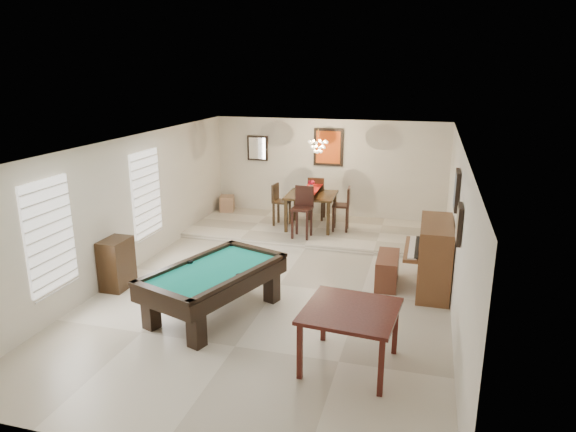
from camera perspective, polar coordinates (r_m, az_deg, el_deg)
The scene contains 26 objects.
ground_plane at distance 9.50m, azimuth -0.97°, elevation -7.71°, with size 6.00×9.00×0.02m, color beige.
wall_back at distance 13.31m, azimuth 4.49°, elevation 5.10°, with size 6.00×0.04×2.60m, color silver.
wall_front at distance 5.21m, azimuth -15.52°, elevation -13.49°, with size 6.00×0.04×2.60m, color silver.
wall_left at distance 10.28m, azimuth -17.27°, elevation 1.14°, with size 0.04×9.00×2.60m, color silver.
wall_right at distance 8.73m, azimuth 18.25°, elevation -1.55°, with size 0.04×9.00×2.60m, color silver.
ceiling at distance 8.78m, azimuth -1.05°, elevation 8.08°, with size 6.00×9.00×0.04m, color white.
dining_step at distance 12.43m, azimuth 3.25°, elevation -1.57°, with size 6.00×2.50×0.12m, color beige.
window_left_front at distance 8.55m, azimuth -24.98°, elevation -1.93°, with size 0.06×1.00×1.70m, color white.
window_left_rear at distance 10.74m, azimuth -15.48°, elevation 2.45°, with size 0.06×1.00×1.70m, color white.
pool_table at distance 8.38m, azimuth -8.18°, elevation -8.34°, with size 1.24×2.29×0.76m, color black, non-canonical shape.
square_table at distance 6.99m, azimuth 6.87°, elevation -13.25°, with size 1.19×1.19×0.82m, color #37120D, non-canonical shape.
upright_piano at distance 9.43m, azimuth 15.10°, elevation -4.30°, with size 0.84×1.51×1.26m, color brown, non-canonical shape.
piano_bench at distance 9.61m, azimuth 10.98°, elevation -5.90°, with size 0.38×0.98×0.54m, color #5B2D1D.
apothecary_chest at distance 9.71m, azimuth -18.49°, elevation -5.05°, with size 0.41×0.61×0.92m, color black.
dining_table at distance 12.30m, azimuth 2.58°, elevation 0.85°, with size 1.15×1.15×0.95m, color black, non-canonical shape.
flower_vase at distance 12.16m, azimuth 2.61°, elevation 3.50°, with size 0.13×0.13×0.22m, color #A10D20, non-canonical shape.
dining_chair_south at distance 11.54m, azimuth 1.56°, elevation 0.38°, with size 0.43×0.43×1.16m, color black, non-canonical shape.
dining_chair_north at distance 13.01m, azimuth 3.23°, elevation 2.03°, with size 0.41×0.41×1.10m, color black, non-canonical shape.
dining_chair_west at distance 12.48m, azimuth -0.70°, elevation 1.25°, with size 0.38×0.38×1.02m, color black, non-canonical shape.
dining_chair_east at distance 12.12m, azimuth 5.89°, elevation 0.79°, with size 0.39×0.39×1.05m, color black, non-canonical shape.
corner_bench at distance 13.94m, azimuth -6.79°, elevation 1.41°, with size 0.36×0.45×0.40m, color #A37758.
chandelier at distance 11.91m, azimuth 3.36°, elevation 8.22°, with size 0.44×0.44×0.60m, color #FFE5B2, non-canonical shape.
back_painting at distance 13.17m, azimuth 4.51°, elevation 7.63°, with size 0.75×0.06×0.95m, color #D84C14.
back_mirror at distance 13.67m, azimuth -3.41°, elevation 7.54°, with size 0.55×0.06×0.65m, color white.
right_picture_upper at distance 8.86m, azimuth 18.26°, elevation 2.74°, with size 0.06×0.55×0.65m, color slate.
right_picture_lower at distance 7.65m, azimuth 18.50°, elevation -0.87°, with size 0.06×0.45×0.55m, color gray.
Camera 1 is at (2.47, -8.34, 3.82)m, focal length 32.00 mm.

